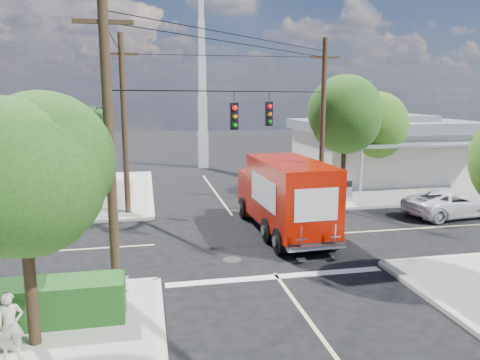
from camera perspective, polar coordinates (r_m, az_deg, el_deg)
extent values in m
plane|color=black|center=(20.13, 1.14, -7.19)|extent=(120.00, 120.00, 0.00)
cube|color=#ACA79B|center=(33.93, 15.37, -0.17)|extent=(14.00, 14.00, 0.14)
cube|color=beige|center=(31.42, 3.89, -0.65)|extent=(0.25, 14.00, 0.14)
cube|color=beige|center=(28.00, 21.79, -2.75)|extent=(14.00, 0.25, 0.14)
cube|color=#ACA79B|center=(31.08, -23.87, -1.65)|extent=(14.00, 14.00, 0.14)
cube|color=beige|center=(30.33, -10.86, -1.21)|extent=(0.25, 14.00, 0.14)
cube|color=beige|center=(29.66, -3.08, -1.43)|extent=(0.12, 12.00, 0.01)
cube|color=beige|center=(24.28, 24.94, -5.09)|extent=(12.00, 0.12, 0.01)
cube|color=silver|center=(16.21, 4.53, -11.66)|extent=(7.50, 0.40, 0.01)
cube|color=silver|center=(35.23, 16.96, 3.04)|extent=(11.00, 8.00, 3.40)
cube|color=gray|center=(35.04, 17.14, 6.37)|extent=(11.80, 8.80, 0.70)
cube|color=gray|center=(35.01, 17.18, 7.18)|extent=(6.05, 4.40, 0.50)
cube|color=gray|center=(30.91, 21.37, 4.05)|extent=(9.90, 1.80, 0.15)
cylinder|color=silver|center=(28.25, 14.52, 0.92)|extent=(0.12, 0.12, 2.90)
cube|color=beige|center=(32.47, -25.26, 1.73)|extent=(10.00, 8.00, 3.20)
cube|color=gray|center=(32.27, -25.52, 5.15)|extent=(10.80, 8.80, 0.70)
cube|color=gray|center=(32.24, -25.59, 6.03)|extent=(5.50, 4.40, 0.50)
cylinder|color=silver|center=(26.21, -19.61, -0.29)|extent=(0.12, 0.12, 2.70)
cube|color=silver|center=(39.28, -4.52, 3.68)|extent=(0.80, 0.80, 3.00)
cube|color=silver|center=(39.04, -4.59, 8.06)|extent=(0.70, 0.70, 3.00)
cube|color=silver|center=(39.03, -4.65, 12.46)|extent=(0.60, 0.60, 3.00)
cube|color=silver|center=(39.26, -4.72, 16.84)|extent=(0.50, 0.50, 3.00)
cylinder|color=#422D1C|center=(12.27, -24.29, -10.04)|extent=(0.28, 0.28, 3.71)
sphere|color=#204717|center=(11.70, -25.14, 0.70)|extent=(3.71, 3.71, 3.71)
sphere|color=#204717|center=(11.96, -26.86, 1.88)|extent=(3.02, 3.02, 3.02)
sphere|color=#204717|center=(11.35, -23.73, -0.06)|extent=(3.25, 3.25, 3.25)
cylinder|color=#422D1C|center=(28.23, 12.49, 2.23)|extent=(0.28, 0.28, 4.10)
sphere|color=#204717|center=(27.99, 12.70, 7.43)|extent=(4.10, 4.10, 4.10)
sphere|color=#204717|center=(28.00, 11.80, 7.99)|extent=(3.33, 3.33, 3.33)
sphere|color=#204717|center=(27.87, 13.60, 7.11)|extent=(3.58, 3.58, 3.58)
cylinder|color=#422D1C|center=(31.34, 15.20, 2.44)|extent=(0.28, 0.28, 3.58)
sphere|color=#386619|center=(31.12, 15.40, 6.52)|extent=(3.58, 3.58, 3.58)
sphere|color=#386619|center=(31.11, 14.59, 6.97)|extent=(2.91, 2.91, 2.91)
sphere|color=#386619|center=(31.02, 16.22, 6.26)|extent=(3.14, 3.14, 3.14)
cylinder|color=#422D1C|center=(26.65, -18.49, 2.45)|extent=(0.24, 0.24, 5.00)
cone|color=#255E2A|center=(26.35, -16.86, 8.13)|extent=(0.50, 2.06, 0.98)
cone|color=#255E2A|center=(27.08, -17.44, 8.15)|extent=(1.92, 1.68, 0.98)
cone|color=#255E2A|center=(27.34, -19.01, 8.08)|extent=(2.12, 0.95, 0.98)
cone|color=#255E2A|center=(26.94, -20.44, 7.97)|extent=(1.34, 2.07, 0.98)
cone|color=#255E2A|center=(26.17, -20.70, 7.90)|extent=(1.34, 2.07, 0.98)
cone|color=#255E2A|center=(25.60, -19.51, 7.93)|extent=(2.12, 0.95, 0.98)
cone|color=#255E2A|center=(25.68, -17.76, 8.04)|extent=(1.92, 1.68, 0.98)
cylinder|color=#422D1C|center=(28.46, -22.11, 2.29)|extent=(0.24, 0.24, 4.60)
cone|color=#255E2A|center=(28.10, -20.63, 7.21)|extent=(0.50, 2.06, 0.98)
cone|color=#255E2A|center=(28.84, -21.08, 7.25)|extent=(1.92, 1.68, 0.98)
cone|color=#255E2A|center=(29.15, -22.51, 7.18)|extent=(2.12, 0.95, 0.98)
cone|color=#255E2A|center=(28.80, -23.89, 7.05)|extent=(1.34, 2.07, 0.98)
cone|color=#255E2A|center=(28.03, -24.23, 6.96)|extent=(1.34, 2.07, 0.98)
cone|color=#255E2A|center=(27.43, -23.20, 6.98)|extent=(2.12, 0.95, 0.98)
cone|color=#255E2A|center=(27.46, -21.56, 7.09)|extent=(1.92, 1.68, 0.98)
cylinder|color=#473321|center=(13.65, -15.59, 3.35)|extent=(0.28, 0.28, 9.00)
cube|color=#473321|center=(13.69, -16.34, 18.04)|extent=(1.60, 0.12, 0.12)
cylinder|color=#473321|center=(25.76, 10.04, 6.73)|extent=(0.28, 0.28, 9.00)
cube|color=#473321|center=(25.78, 10.29, 14.51)|extent=(1.60, 0.12, 0.12)
cylinder|color=#473321|center=(24.00, -13.91, 6.32)|extent=(0.28, 0.28, 9.00)
cube|color=#473321|center=(24.02, -14.28, 14.67)|extent=(1.60, 0.12, 0.12)
cylinder|color=black|center=(19.19, 1.21, 10.75)|extent=(10.43, 10.43, 0.04)
cube|color=black|center=(18.26, -0.72, 7.79)|extent=(0.30, 0.24, 1.05)
sphere|color=red|center=(18.11, -0.64, 8.81)|extent=(0.20, 0.20, 0.20)
cube|color=black|center=(20.54, 3.54, 8.06)|extent=(0.30, 0.24, 1.05)
sphere|color=red|center=(20.39, 3.66, 8.97)|extent=(0.20, 0.20, 0.20)
cube|color=silver|center=(14.71, -25.32, -13.00)|extent=(5.94, 0.05, 0.08)
cube|color=silver|center=(14.57, -25.45, -11.55)|extent=(5.94, 0.05, 0.08)
cube|color=silver|center=(14.23, -14.11, -12.43)|extent=(0.09, 0.06, 1.00)
cube|color=#1B481D|center=(13.98, -26.99, -13.50)|extent=(6.20, 1.20, 1.10)
cube|color=#B21811|center=(27.39, 10.20, -1.11)|extent=(0.50, 0.50, 1.10)
cube|color=#1D409A|center=(27.66, 11.54, -1.05)|extent=(0.50, 0.50, 1.10)
cube|color=slate|center=(27.94, 12.87, -0.99)|extent=(0.50, 0.50, 1.10)
cube|color=black|center=(21.03, 5.26, -4.97)|extent=(2.52, 7.52, 0.24)
cube|color=#AD1202|center=(23.53, 2.96, -1.37)|extent=(2.36, 1.72, 2.10)
cube|color=black|center=(24.09, 2.51, -0.17)|extent=(2.01, 0.33, 0.91)
cube|color=silver|center=(24.48, 2.36, -2.50)|extent=(2.19, 0.21, 0.33)
cube|color=#AD1202|center=(19.91, 6.14, -1.63)|extent=(2.62, 5.63, 2.76)
cube|color=white|center=(20.32, 9.35, -1.05)|extent=(0.17, 3.43, 1.24)
cube|color=white|center=(19.50, 2.80, -1.41)|extent=(0.17, 3.43, 1.24)
cube|color=white|center=(17.35, 9.30, -3.02)|extent=(1.71, 0.09, 1.24)
cube|color=silver|center=(17.67, 9.31, -8.08)|extent=(2.30, 0.34, 0.17)
cube|color=silver|center=(17.20, 7.45, -7.21)|extent=(0.43, 0.08, 0.95)
cube|color=silver|center=(17.72, 11.50, -6.81)|extent=(0.43, 0.08, 0.95)
cylinder|color=black|center=(23.28, 0.46, -3.41)|extent=(0.35, 1.06, 1.05)
cylinder|color=black|center=(23.91, 5.56, -3.09)|extent=(0.35, 1.06, 1.05)
cylinder|color=black|center=(18.18, 4.85, -7.44)|extent=(0.35, 1.06, 1.05)
cylinder|color=black|center=(18.98, 11.17, -6.84)|extent=(0.35, 1.06, 1.05)
imported|color=silver|center=(25.89, 24.46, -2.57)|extent=(5.20, 2.91, 1.37)
imported|color=beige|center=(12.26, -26.20, -15.62)|extent=(0.67, 0.55, 1.57)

